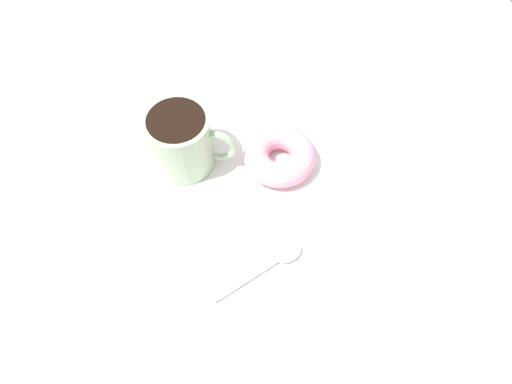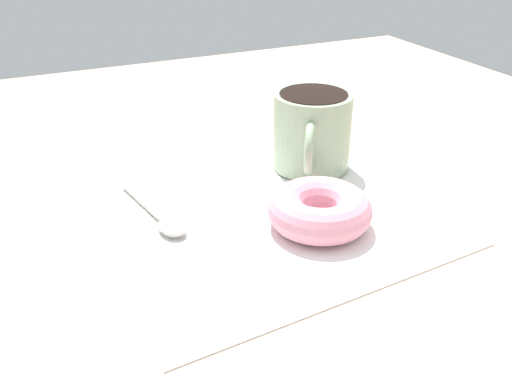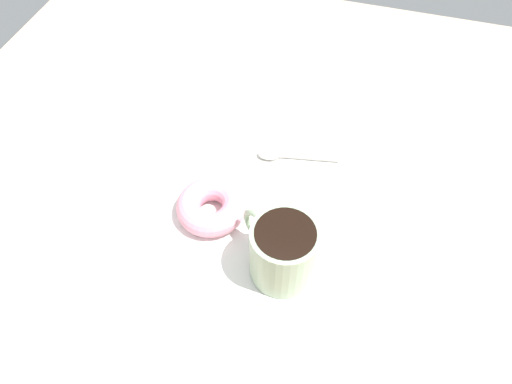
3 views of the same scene
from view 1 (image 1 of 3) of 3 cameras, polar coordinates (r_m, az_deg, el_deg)
name	(u,v)px [view 1 (image 1 of 3)]	position (r cm, az deg, el deg)	size (l,w,h in cm)	color
ground_plane	(244,197)	(69.67, -1.36, -0.60)	(120.00, 120.00, 2.00)	tan
napkin	(256,200)	(68.07, 0.00, -0.94)	(32.67, 32.67, 0.30)	white
coffee_cup	(181,140)	(68.56, -8.54, 5.86)	(11.32, 9.10, 8.94)	#9EB793
donut	(280,156)	(69.84, 2.71, 4.15)	(10.14, 10.14, 3.56)	pink
spoon	(277,260)	(63.47, 2.46, -7.81)	(13.09, 3.82, 0.90)	#B7B2A8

